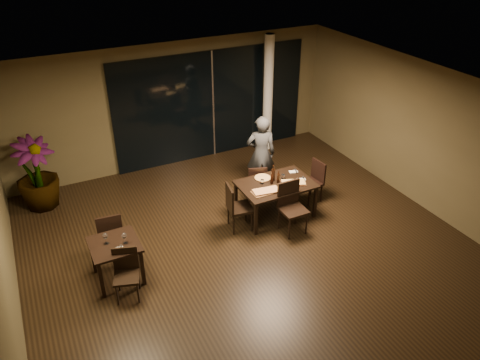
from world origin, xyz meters
name	(u,v)px	position (x,y,z in m)	size (l,w,h in m)	color
ground	(250,249)	(0.00, 0.00, 0.00)	(8.00, 8.00, 0.00)	black
wall_back	(173,104)	(0.00, 4.05, 1.50)	(8.00, 0.10, 3.00)	#4D4329
wall_front	(429,352)	(0.00, -4.05, 1.50)	(8.00, 0.10, 3.00)	#4D4329
wall_right	(425,136)	(4.05, 0.00, 1.50)	(0.10, 8.00, 3.00)	#4D4329
ceiling	(252,96)	(0.00, 0.00, 3.02)	(8.00, 8.00, 0.04)	silver
window_panel	(213,105)	(1.00, 3.96, 1.35)	(5.00, 0.06, 2.70)	black
column	(268,94)	(2.40, 3.65, 1.50)	(0.24, 0.24, 3.00)	white
main_table	(276,187)	(1.00, 0.80, 0.68)	(1.50, 1.00, 0.75)	black
side_table	(115,250)	(-2.40, 0.30, 0.62)	(0.80, 0.80, 0.75)	black
chair_main_far	(257,181)	(0.92, 1.46, 0.48)	(0.50, 0.50, 0.86)	black
chair_main_near	(291,204)	(1.01, 0.23, 0.58)	(0.48, 0.48, 1.04)	black
chair_main_left	(236,205)	(0.05, 0.72, 0.55)	(0.52, 0.52, 0.99)	black
chair_main_right	(314,179)	(2.04, 0.95, 0.51)	(0.46, 0.46, 0.91)	black
chair_side_far	(110,232)	(-2.34, 0.95, 0.53)	(0.48, 0.48, 0.95)	black
chair_side_near	(126,270)	(-2.34, -0.14, 0.49)	(0.51, 0.51, 0.88)	black
diner	(261,154)	(1.25, 1.88, 0.88)	(0.60, 0.40, 1.76)	#2F3134
potted_plant	(36,174)	(-3.30, 3.31, 0.78)	(0.85, 0.85, 1.56)	#174517
pizza_board_left	(266,192)	(0.66, 0.60, 0.76)	(0.57, 0.29, 0.01)	#492D17
pizza_board_right	(293,183)	(1.31, 0.64, 0.76)	(0.50, 0.25, 0.01)	#402414
oblong_pizza_left	(266,191)	(0.66, 0.60, 0.77)	(0.49, 0.23, 0.02)	maroon
oblong_pizza_right	(293,182)	(1.31, 0.64, 0.77)	(0.45, 0.21, 0.02)	#671609
round_pizza	(263,178)	(0.86, 1.10, 0.76)	(0.33, 0.33, 0.01)	#A52012
bottle_a	(272,178)	(0.92, 0.84, 0.89)	(0.06, 0.06, 0.27)	black
bottle_b	(278,177)	(1.06, 0.81, 0.88)	(0.06, 0.06, 0.27)	black
bottle_c	(273,173)	(1.00, 0.93, 0.93)	(0.08, 0.08, 0.35)	black
tumbler_left	(262,182)	(0.75, 0.92, 0.79)	(0.07, 0.07, 0.09)	white
tumbler_right	(283,177)	(1.23, 0.91, 0.80)	(0.08, 0.08, 0.09)	white
napkin_near	(301,180)	(1.54, 0.69, 0.76)	(0.18, 0.10, 0.01)	white
napkin_far	(293,172)	(1.57, 1.05, 0.76)	(0.18, 0.10, 0.01)	white
wine_glass_a	(106,239)	(-2.51, 0.36, 0.85)	(0.09, 0.09, 0.19)	white
wine_glass_b	(125,238)	(-2.23, 0.23, 0.85)	(0.09, 0.09, 0.19)	white
side_napkin	(118,249)	(-2.39, 0.11, 0.76)	(0.18, 0.11, 0.01)	white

